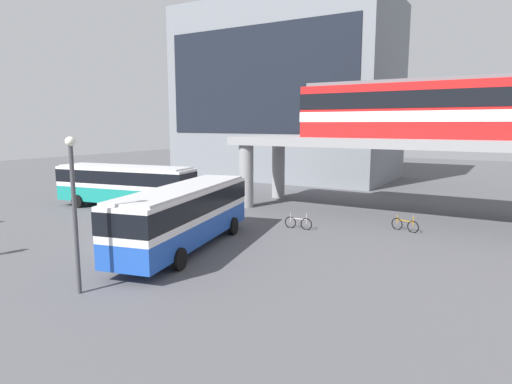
{
  "coord_description": "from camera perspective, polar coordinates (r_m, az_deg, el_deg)",
  "views": [
    {
      "loc": [
        16.95,
        -16.58,
        6.32
      ],
      "look_at": [
        3.38,
        6.37,
        2.2
      ],
      "focal_mm": 30.87,
      "sensor_mm": 36.0,
      "label": 1
    }
  ],
  "objects": [
    {
      "name": "station_building",
      "position": [
        53.92,
        4.03,
        12.63
      ],
      "size": [
        24.76,
        14.19,
        19.91
      ],
      "color": "slate",
      "rests_on": "ground_plane"
    },
    {
      "name": "bicycle_orange",
      "position": [
        27.78,
        18.73,
        -4.08
      ],
      "size": [
        1.72,
        0.61,
        1.04
      ],
      "color": "black",
      "rests_on": "ground_plane"
    },
    {
      "name": "bus_secondary",
      "position": [
        34.68,
        -16.61,
        1.24
      ],
      "size": [
        11.3,
        4.28,
        3.22
      ],
      "color": "teal",
      "rests_on": "ground_plane"
    },
    {
      "name": "ground_plane",
      "position": [
        32.15,
        -1.89,
        -2.56
      ],
      "size": [
        120.0,
        120.0,
        0.0
      ],
      "primitive_type": "plane",
      "color": "#515156"
    },
    {
      "name": "train",
      "position": [
        31.24,
        23.42,
        9.95
      ],
      "size": [
        19.31,
        2.96,
        3.84
      ],
      "color": "red",
      "rests_on": "elevated_platform"
    },
    {
      "name": "lamp_post",
      "position": [
        17.43,
        -22.51,
        -1.21
      ],
      "size": [
        0.36,
        0.36,
        5.89
      ],
      "color": "#3F3F44",
      "rests_on": "ground_plane"
    },
    {
      "name": "elevated_platform",
      "position": [
        31.16,
        24.94,
        4.93
      ],
      "size": [
        31.43,
        6.87,
        5.38
      ],
      "color": "gray",
      "rests_on": "ground_plane"
    },
    {
      "name": "bicycle_silver",
      "position": [
        26.98,
        5.5,
        -4.02
      ],
      "size": [
        1.79,
        0.13,
        1.04
      ],
      "color": "black",
      "rests_on": "ground_plane"
    },
    {
      "name": "bus_main",
      "position": [
        22.54,
        -9.18,
        -2.41
      ],
      "size": [
        4.91,
        11.33,
        3.22
      ],
      "color": "#1E4CB2",
      "rests_on": "ground_plane"
    }
  ]
}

